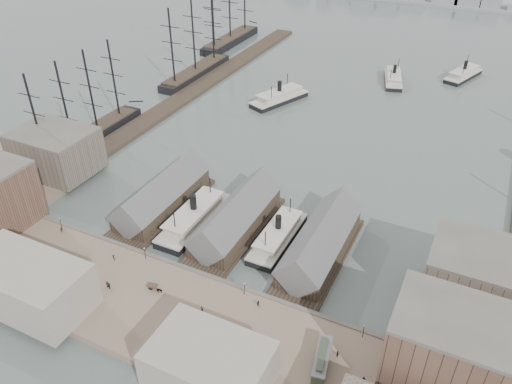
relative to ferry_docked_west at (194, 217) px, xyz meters
The scene contains 39 objects.
ground 19.60m from the ferry_docked_west, 48.03° to the right, with size 900.00×900.00×0.00m, color #4C5855.
quay 36.85m from the ferry_docked_west, 69.33° to the right, with size 180.00×30.00×2.00m, color #7A6552.
seawall 23.60m from the ferry_docked_west, 56.51° to the right, with size 180.00×1.20×2.30m, color #59544C.
west_wharf 101.72m from the ferry_docked_west, 122.74° to the left, with size 10.00×220.00×1.60m, color #2D231C.
ferry_shed_west 13.39m from the ferry_docked_west, 169.42° to the left, with size 14.00×42.00×12.60m.
ferry_shed_center 13.39m from the ferry_docked_west, 10.58° to the left, with size 14.00×42.00×12.60m.
ferry_shed_east 39.13m from the ferry_docked_west, ahead, with size 14.00×42.00×12.60m.
warehouse_west_back 57.47m from the ferry_docked_west, behind, with size 26.00×20.00×14.00m, color #60564C.
warehouse_east_front 83.79m from the ferry_docked_west, 18.51° to the right, with size 30.00×18.00×19.00m, color brown.
warehouse_east_back 81.30m from the ferry_docked_west, ahead, with size 28.00×20.00×15.00m, color #60564C.
street_bldg_center 57.15m from the ferry_docked_west, 54.61° to the right, with size 24.00×16.00×10.00m, color gray.
street_bldg_west 49.76m from the ferry_docked_west, 110.10° to the right, with size 30.00×16.00×12.00m, color gray.
lamp_post_far_w 38.59m from the ferry_docked_west, 146.16° to the right, with size 0.44×0.44×3.92m.
lamp_post_near_w 21.65m from the ferry_docked_west, 95.33° to the right, with size 0.44×0.44×3.92m.
lamp_post_near_e 35.34m from the ferry_docked_west, 37.46° to the right, with size 0.44×0.44×3.92m.
lamp_post_far_e 61.88m from the ferry_docked_west, 20.30° to the right, with size 0.44×0.44×3.92m.
ferry_docked_west is the anchor object (origin of this frame).
ferry_docked_east 26.22m from the ferry_docked_west, ahead, with size 8.04×26.81×9.58m.
ferry_open_near 95.48m from the ferry_docked_west, 98.43° to the left, with size 19.16×30.54×10.49m.
ferry_open_mid 143.77m from the ferry_docked_west, 79.28° to the left, with size 14.42×27.06×9.26m.
ferry_open_far 171.88m from the ferry_docked_west, 70.62° to the left, with size 16.28×27.80×9.52m.
sailing_ship_near 70.45m from the ferry_docked_west, 158.44° to the left, with size 8.43×58.06×34.65m.
sailing_ship_mid 123.37m from the ferry_docked_west, 121.70° to the left, with size 9.17×53.01×37.72m.
sailing_ship_far 177.07m from the ferry_docked_west, 115.09° to the left, with size 9.74×54.12×40.05m.
tram 62.08m from the ferry_docked_west, 32.40° to the right, with size 4.75×11.43×3.95m.
horse_cart_left 45.83m from the ferry_docked_west, 137.66° to the right, with size 4.44×4.18×1.69m.
horse_cart_center 31.08m from the ferry_docked_west, 75.45° to the right, with size 4.87×2.00×1.43m.
horse_cart_right 52.75m from the ferry_docked_west, 47.59° to the right, with size 4.71×2.27×1.46m.
pedestrian_0 38.32m from the ferry_docked_west, 143.63° to the right, with size 0.65×0.48×1.78m, color black.
pedestrian_1 48.11m from the ferry_docked_west, 133.98° to the right, with size 0.81×0.63×1.66m, color black.
pedestrian_2 27.20m from the ferry_docked_west, 110.24° to the right, with size 1.07×0.61×1.66m, color black.
pedestrian_3 34.70m from the ferry_docked_west, 95.62° to the right, with size 1.07×0.44×1.82m, color black.
pedestrian_4 36.87m from the ferry_docked_west, 61.30° to the right, with size 0.79×0.51×1.61m, color black.
pedestrian_5 37.51m from the ferry_docked_west, 55.21° to the right, with size 0.62×0.45×1.69m, color black.
pedestrian_6 40.10m from the ferry_docked_west, 35.51° to the right, with size 0.80×0.62×1.64m, color black.
pedestrian_7 55.33m from the ferry_docked_west, 39.97° to the right, with size 1.13×0.65×1.74m, color black.
pedestrian_8 61.80m from the ferry_docked_west, 28.00° to the right, with size 0.98×0.41×1.67m, color black.
pedestrian_9 69.69m from the ferry_docked_west, 28.15° to the right, with size 0.85×0.55×1.74m, color black.
pedestrian_10 34.57m from the ferry_docked_west, 97.01° to the right, with size 0.82×0.53×1.68m, color black.
Camera 1 is at (56.63, -85.33, 91.94)m, focal length 35.00 mm.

